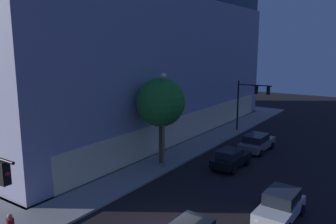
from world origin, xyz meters
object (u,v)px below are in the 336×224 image
Objects in this scene: traffic_light_far_corner at (251,96)px; street_lamp_sidewalk at (164,108)px; sidewalk_tree at (161,102)px; car_black at (231,158)px; car_silver at (280,205)px; car_grey at (257,142)px; modern_building at (116,56)px.

street_lamp_sidewalk is (-15.07, 1.38, 0.72)m from traffic_light_far_corner.
car_black is at bearing -62.97° from sidewalk_tree.
car_grey is (11.89, 5.68, -0.00)m from car_silver.
modern_building is 16.27m from traffic_light_far_corner.
modern_building is 16.03m from street_lamp_sidewalk.
modern_building reaches higher than car_black.
street_lamp_sidewalk reaches higher than sidewalk_tree.
sidewalk_tree is 1.68× the size of car_black.
modern_building is 15.04m from sidewalk_tree.
street_lamp_sidewalk is (-8.72, -12.95, -3.65)m from modern_building.
modern_building reaches higher than street_lamp_sidewalk.
car_black is (-5.52, -17.32, -7.79)m from modern_building.
car_black is 5.68m from car_grey.
car_black is (2.60, -5.10, -4.47)m from sidewalk_tree.
sidewalk_tree is (-8.12, -12.22, -3.32)m from modern_building.
car_grey is (5.67, -0.12, 0.04)m from car_black.
traffic_light_far_corner is at bearing -5.24° from street_lamp_sidewalk.
street_lamp_sidewalk is 1.00m from sidewalk_tree.
traffic_light_far_corner is at bearing -66.12° from modern_building.
sidewalk_tree is at bearing 71.66° from car_silver.
modern_building is 5.48× the size of sidewalk_tree.
car_silver is at bearing -106.50° from street_lamp_sidewalk.
car_grey is (0.15, -17.44, -7.76)m from modern_building.
traffic_light_far_corner is at bearing 14.14° from car_black.
car_silver is at bearing -108.34° from sidewalk_tree.
traffic_light_far_corner is at bearing 25.94° from car_silver.
sidewalk_tree is 1.72× the size of car_silver.
traffic_light_far_corner is 0.76× the size of street_lamp_sidewalk.
street_lamp_sidewalk is at bearing -129.49° from sidewalk_tree.
modern_building is 19.78m from car_black.
traffic_light_far_corner is 1.39× the size of car_silver.
street_lamp_sidewalk reaches higher than car_black.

